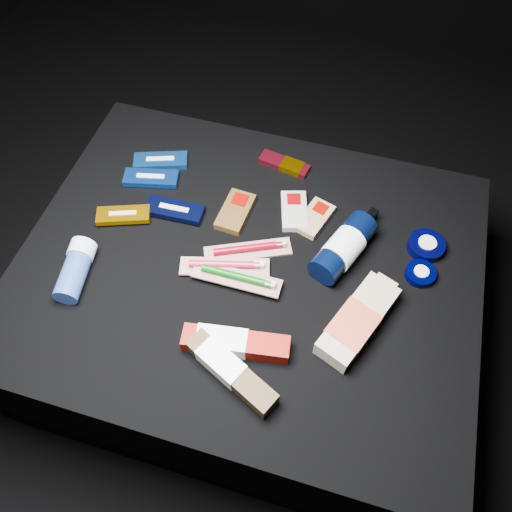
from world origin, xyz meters
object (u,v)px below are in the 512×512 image
(lotion_bottle, at_px, (343,247))
(deodorant_stick, at_px, (75,269))
(bodywash_bottle, at_px, (357,322))
(toothpaste_carton_red, at_px, (231,343))

(lotion_bottle, bearing_deg, deodorant_stick, -136.46)
(lotion_bottle, relative_size, bodywash_bottle, 0.98)
(lotion_bottle, distance_m, deodorant_stick, 0.56)
(deodorant_stick, bearing_deg, bodywash_bottle, -4.53)
(lotion_bottle, height_order, bodywash_bottle, lotion_bottle)
(bodywash_bottle, bearing_deg, toothpaste_carton_red, -131.82)
(deodorant_stick, relative_size, toothpaste_carton_red, 0.67)
(bodywash_bottle, distance_m, toothpaste_carton_red, 0.25)
(lotion_bottle, xyz_separation_m, deodorant_stick, (-0.52, -0.20, -0.01))
(lotion_bottle, distance_m, toothpaste_carton_red, 0.31)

